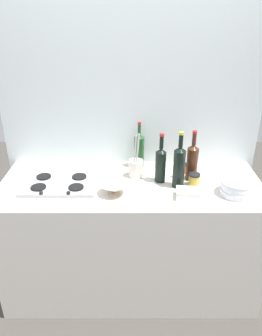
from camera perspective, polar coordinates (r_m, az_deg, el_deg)
The scene contains 15 objects.
ground_plane at distance 2.79m, azimuth 0.00°, elevation -19.09°, with size 6.00×6.00×0.00m, color #47423D.
counter_block at distance 2.49m, azimuth 0.00°, elevation -11.82°, with size 1.80×0.70×0.90m, color silver.
backsplash_panel at distance 2.46m, azimuth -0.01°, elevation 8.37°, with size 1.90×0.06×2.46m, color silver.
stovetop_hob at distance 2.26m, azimuth -12.31°, elevation -2.71°, with size 0.49×0.33×0.04m.
plate_stack at distance 2.20m, azimuth 17.92°, elevation -3.26°, with size 0.21×0.21×0.10m.
wine_bottle_leftmost at distance 2.22m, azimuth 5.16°, elevation 0.74°, with size 0.07×0.07×0.35m.
wine_bottle_mid_left at distance 2.28m, azimuth 10.60°, elevation 1.19°, with size 0.08×0.08×0.36m.
wine_bottle_mid_right at distance 2.42m, azimuth 1.40°, elevation 3.15°, with size 0.07×0.07×0.35m.
wine_bottle_rightmost at distance 2.16m, azimuth 8.36°, elevation 0.36°, with size 0.08×0.08×0.39m.
mixing_bowl at distance 2.11m, azimuth -2.97°, elevation -3.54°, with size 0.18×0.18×0.07m.
butter_dish at distance 2.10m, azimuth 9.91°, elevation -4.44°, with size 0.15×0.11×0.06m, color white.
utensil_crock at distance 2.31m, azimuth 0.86°, elevation 0.11°, with size 0.10×0.10×0.33m.
condiment_jar_front at distance 2.45m, azimuth 5.45°, elevation 1.13°, with size 0.05×0.05×0.10m.
condiment_jar_rear at distance 2.24m, azimuth 10.92°, elevation -1.97°, with size 0.08×0.08×0.09m.
condiment_jar_spare at distance 2.39m, azimuth 8.88°, elevation 0.01°, with size 0.07×0.07×0.08m.
Camera 1 is at (-0.00, -1.95, 1.99)m, focal length 35.04 mm.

